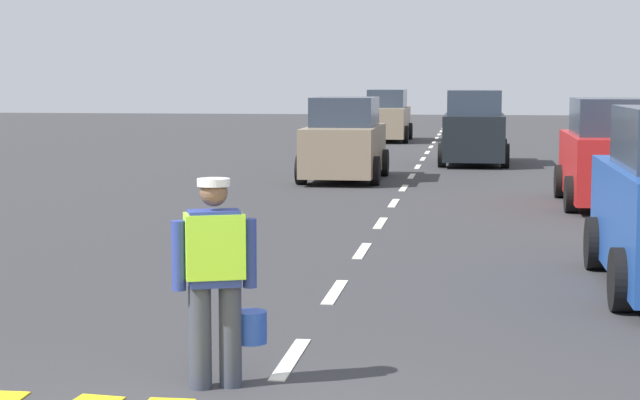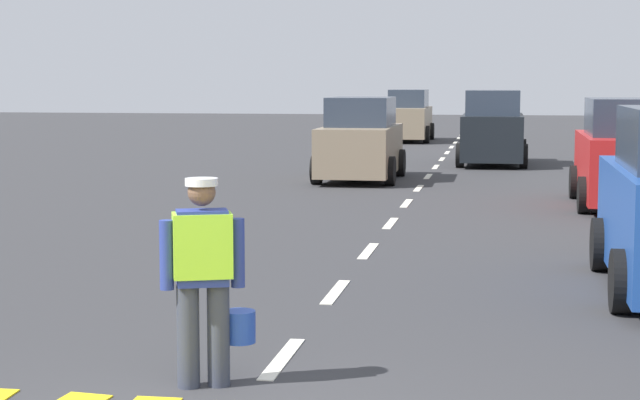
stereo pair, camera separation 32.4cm
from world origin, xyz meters
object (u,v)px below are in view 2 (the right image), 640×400
object	(u,v)px
car_parked_far	(628,157)
car_oncoming_third	(408,117)
car_outgoing_far	(493,130)
car_oncoming_second	(360,142)
road_worker	(206,271)

from	to	relation	value
car_parked_far	car_oncoming_third	xyz separation A→B (m)	(-6.13, 21.33, -0.02)
car_outgoing_far	car_parked_far	bearing A→B (deg)	-74.86
car_parked_far	car_outgoing_far	xyz separation A→B (m)	(-2.69, 9.94, 0.03)
car_oncoming_third	car_outgoing_far	bearing A→B (deg)	-73.19
car_parked_far	car_oncoming_second	bearing A→B (deg)	141.78
road_worker	car_parked_far	distance (m)	13.95
car_parked_far	car_oncoming_third	distance (m)	22.20
car_oncoming_third	car_outgoing_far	distance (m)	11.90
car_oncoming_second	car_parked_far	distance (m)	7.39
car_oncoming_second	car_outgoing_far	world-z (taller)	car_outgoing_far
car_parked_far	car_outgoing_far	bearing A→B (deg)	105.14
car_parked_far	car_outgoing_far	distance (m)	10.30
road_worker	car_outgoing_far	xyz separation A→B (m)	(1.97, 23.09, 0.06)
car_outgoing_far	car_oncoming_third	bearing A→B (deg)	106.81
car_oncoming_second	car_outgoing_far	distance (m)	6.21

